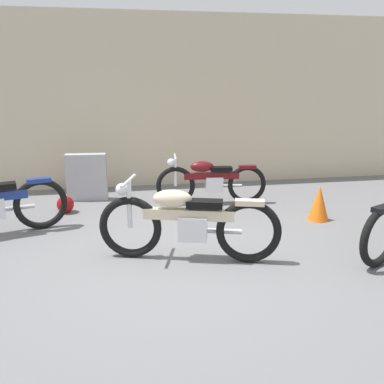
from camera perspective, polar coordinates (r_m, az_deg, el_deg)
The scene contains 7 objects.
ground_plane at distance 5.30m, azimuth -2.29°, elevation -8.71°, with size 40.00×40.00×0.00m, color slate.
building_wall at distance 8.68m, azimuth -5.99°, elevation 12.12°, with size 18.00×0.30×3.40m, color beige.
stone_marker at distance 7.83m, azimuth -14.13°, elevation 1.98°, with size 0.72×0.20×0.85m, color #9E9EA3.
helmet at distance 7.23m, azimuth -16.85°, elevation -1.62°, with size 0.28×0.28×0.28m, color maroon.
traffic_cone at distance 6.81m, azimuth 16.92°, elevation -1.45°, with size 0.32×0.32×0.55m, color orange.
motorcycle_cream at distance 5.04m, azimuth -0.68°, elevation -4.15°, with size 2.15×0.86×0.99m.
motorcycle_maroon at distance 7.34m, azimuth 2.54°, elevation 1.54°, with size 1.94×0.54×0.87m.
Camera 1 is at (-0.65, -4.81, 2.14)m, focal length 39.19 mm.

